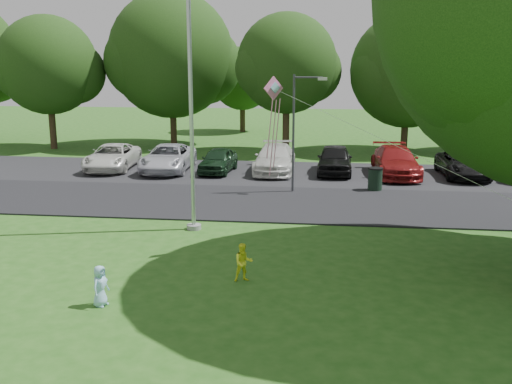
# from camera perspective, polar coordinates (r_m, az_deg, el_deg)

# --- Properties ---
(ground) EXTENTS (120.00, 120.00, 0.00)m
(ground) POSITION_cam_1_polar(r_m,az_deg,el_deg) (14.67, 2.88, -9.67)
(ground) COLOR #225416
(ground) RESTS_ON ground
(park_road) EXTENTS (60.00, 6.00, 0.06)m
(park_road) POSITION_cam_1_polar(r_m,az_deg,el_deg) (23.23, 4.47, -1.17)
(park_road) COLOR black
(park_road) RESTS_ON ground
(parking_strip) EXTENTS (42.00, 7.00, 0.06)m
(parking_strip) POSITION_cam_1_polar(r_m,az_deg,el_deg) (29.58, 5.04, 1.82)
(parking_strip) COLOR black
(parking_strip) RESTS_ON ground
(flagpole) EXTENTS (0.50, 0.50, 10.00)m
(flagpole) POSITION_cam_1_polar(r_m,az_deg,el_deg) (19.11, -6.52, 8.37)
(flagpole) COLOR #B7BABF
(flagpole) RESTS_ON ground
(street_lamp) EXTENTS (1.45, 0.20, 5.15)m
(street_lamp) POSITION_cam_1_polar(r_m,az_deg,el_deg) (24.86, 4.25, 6.92)
(street_lamp) COLOR #3F3F44
(street_lamp) RESTS_ON ground
(trash_can) EXTENTS (0.67, 0.67, 1.06)m
(trash_can) POSITION_cam_1_polar(r_m,az_deg,el_deg) (26.03, 11.83, 1.24)
(trash_can) COLOR black
(trash_can) RESTS_ON ground
(tree_row) EXTENTS (64.35, 11.94, 10.88)m
(tree_row) POSITION_cam_1_polar(r_m,az_deg,el_deg) (37.78, 8.15, 12.75)
(tree_row) COLOR #332316
(tree_row) RESTS_ON ground
(horizon_trees) EXTENTS (77.46, 7.20, 7.02)m
(horizon_trees) POSITION_cam_1_polar(r_m,az_deg,el_deg) (47.54, 10.92, 10.91)
(horizon_trees) COLOR #332316
(horizon_trees) RESTS_ON ground
(parked_cars) EXTENTS (23.02, 5.35, 1.46)m
(parked_cars) POSITION_cam_1_polar(r_m,az_deg,el_deg) (29.45, 4.61, 3.19)
(parked_cars) COLOR silver
(parked_cars) RESTS_ON ground
(child_yellow) EXTENTS (0.60, 0.54, 1.02)m
(child_yellow) POSITION_cam_1_polar(r_m,az_deg,el_deg) (14.99, -1.27, -7.06)
(child_yellow) COLOR #F3FF28
(child_yellow) RESTS_ON ground
(child_blue) EXTENTS (0.43, 0.55, 0.99)m
(child_blue) POSITION_cam_1_polar(r_m,az_deg,el_deg) (14.01, -15.32, -9.04)
(child_blue) COLOR #93C9E2
(child_blue) RESTS_ON ground
(kite) EXTENTS (6.78, 2.85, 3.09)m
(kite) POSITION_cam_1_polar(r_m,az_deg,el_deg) (16.51, 2.21, 8.74)
(kite) COLOR pink
(kite) RESTS_ON ground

